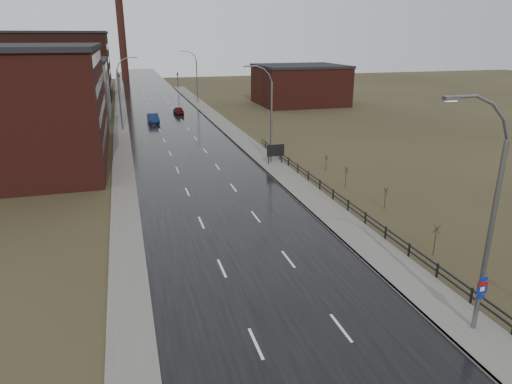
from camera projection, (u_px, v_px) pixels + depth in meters
road at (174, 130)px, 73.95m from camera, size 14.00×300.00×0.06m
sidewalk_right at (272, 165)px, 53.46m from camera, size 3.20×180.00×0.18m
curb_right at (259, 166)px, 53.06m from camera, size 0.16×180.00×0.18m
sidewalk_left at (122, 132)px, 71.79m from camera, size 2.40×260.00×0.12m
warehouse_near at (2, 106)px, 52.63m from camera, size 22.44×28.56×13.50m
warehouse_mid at (63, 88)px, 83.89m from camera, size 16.32×20.40×10.50m
warehouse_far at (53, 65)px, 109.04m from camera, size 26.52×24.48×15.50m
building_right at (300, 85)px, 100.52m from camera, size 18.36×16.32×8.50m
smokestack at (122, 33)px, 149.16m from camera, size 2.70×2.70×30.70m
streetlight_main at (487, 223)px, 21.50m from camera, size 3.91×0.29×12.11m
streetlight_right_mid at (269, 115)px, 52.48m from camera, size 3.36×0.28×11.35m
streetlight_left at (121, 93)px, 71.86m from camera, size 3.36×0.28×11.35m
streetlight_right_far at (196, 77)px, 101.56m from camera, size 3.36×0.28×11.35m
guardrail at (352, 207)px, 38.54m from camera, size 0.10×53.05×1.10m
shrub_c at (435, 239)px, 31.24m from camera, size 0.54×0.57×2.28m
shrub_d at (385, 198)px, 39.76m from camera, size 0.47×0.49×1.96m
shrub_e at (346, 176)px, 45.37m from camera, size 0.52×0.55×2.18m
shrub_f at (326, 162)px, 51.41m from camera, size 0.42×0.44×1.75m
billboard at (275, 151)px, 53.30m from camera, size 2.13×0.17×2.44m
traffic_light_left at (119, 74)px, 124.90m from camera, size 0.58×2.73×5.30m
traffic_light_right at (177, 73)px, 129.10m from camera, size 0.58×2.73×5.30m
car_near at (153, 119)px, 79.13m from camera, size 1.93×4.99×1.62m
car_far at (179, 111)px, 88.34m from camera, size 1.79×4.31×1.46m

